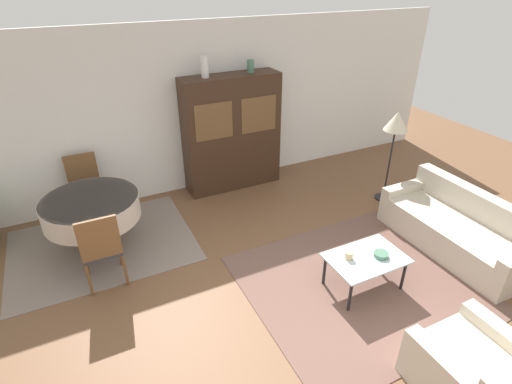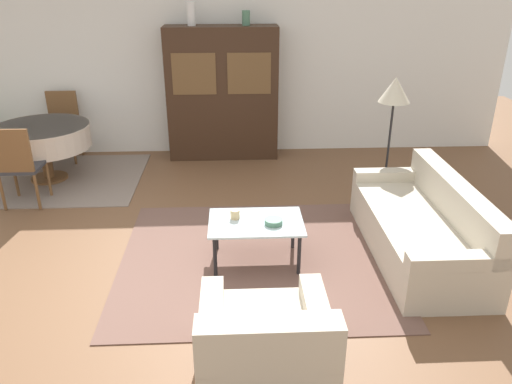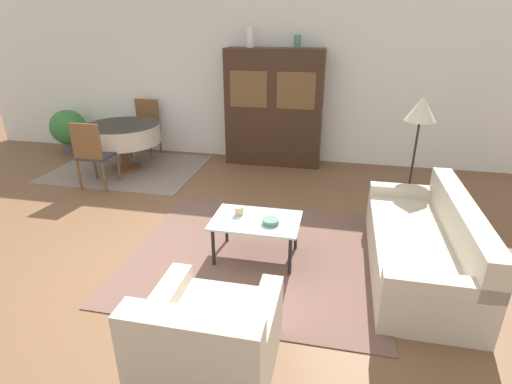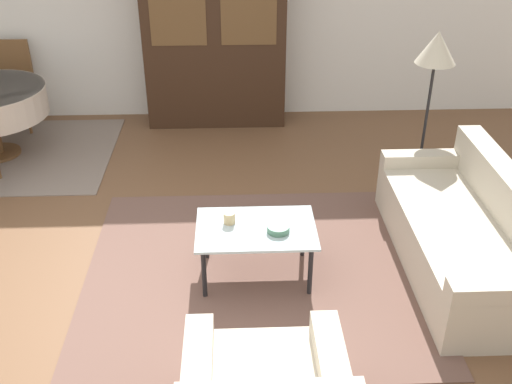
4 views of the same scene
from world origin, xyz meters
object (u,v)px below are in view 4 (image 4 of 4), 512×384
(bowl, at_px, (278,229))
(cup, at_px, (229,218))
(couch, at_px, (467,235))
(display_cabinet, at_px, (215,43))
(dining_chair_far, at_px, (12,80))
(coffee_table, at_px, (256,233))
(floor_lamp, at_px, (436,55))

(bowl, bearing_deg, cup, 159.62)
(couch, height_order, display_cabinet, display_cabinet)
(dining_chair_far, bearing_deg, coffee_table, 131.52)
(display_cabinet, xyz_separation_m, dining_chair_far, (-2.37, -0.01, -0.39))
(dining_chair_far, height_order, bowl, dining_chair_far)
(couch, distance_m, dining_chair_far, 5.31)
(display_cabinet, bearing_deg, coffee_table, -83.57)
(display_cabinet, relative_size, bowl, 11.48)
(coffee_table, xyz_separation_m, bowl, (0.16, -0.06, 0.07))
(dining_chair_far, distance_m, bowl, 4.26)
(couch, bearing_deg, coffee_table, 92.67)
(coffee_table, relative_size, cup, 10.06)
(coffee_table, xyz_separation_m, floor_lamp, (1.70, 1.52, 0.87))
(coffee_table, relative_size, bowl, 5.38)
(display_cabinet, xyz_separation_m, cup, (0.15, -3.01, -0.47))
(display_cabinet, relative_size, dining_chair_far, 1.93)
(dining_chair_far, bearing_deg, cup, 130.06)
(display_cabinet, distance_m, dining_chair_far, 2.41)
(coffee_table, bearing_deg, couch, 2.67)
(cup, relative_size, bowl, 0.53)
(display_cabinet, bearing_deg, couch, -56.35)
(coffee_table, relative_size, display_cabinet, 0.47)
(display_cabinet, relative_size, cup, 21.47)
(floor_lamp, relative_size, cup, 16.71)
(couch, relative_size, dining_chair_far, 2.02)
(floor_lamp, xyz_separation_m, cup, (-1.90, -1.45, -0.78))
(coffee_table, height_order, display_cabinet, display_cabinet)
(couch, relative_size, cup, 22.46)
(display_cabinet, relative_size, floor_lamp, 1.28)
(couch, height_order, dining_chair_far, dining_chair_far)
(display_cabinet, bearing_deg, floor_lamp, -37.35)
(coffee_table, distance_m, dining_chair_far, 4.11)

